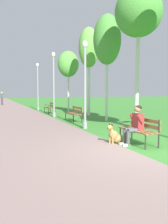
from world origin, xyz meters
The scene contains 15 objects.
ground_plane centered at (0.00, 0.00, 0.00)m, with size 120.00×120.00×0.00m, color #3D8433.
paved_path centered at (-2.48, 24.00, 0.02)m, with size 4.19×60.00×0.04m, color gray.
park_bench_near centered at (0.42, 0.81, 0.51)m, with size 0.55×1.50×0.85m.
park_bench_mid centered at (0.35, 6.80, 0.51)m, with size 0.55×1.50×0.85m.
park_bench_far centered at (0.25, 11.94, 0.51)m, with size 0.55×1.50×0.85m.
person_seated_on_near_bench centered at (0.21, 0.79, 0.68)m, with size 0.74×0.49×1.25m.
dog_shepherd centered at (-0.33, 1.11, 0.26)m, with size 0.80×0.44×0.71m.
lamp_post_near centered at (-0.05, 4.27, 2.03)m, with size 0.24×0.24×3.92m.
lamp_post_mid centered at (-0.12, 9.42, 2.19)m, with size 0.24×0.24×4.24m.
lamp_post_far centered at (-0.05, 15.24, 2.18)m, with size 0.24×0.24×4.20m.
birch_tree_second centered at (2.28, 3.63, 5.18)m, with size 2.14×2.07×6.31m.
birch_tree_third centered at (2.15, 6.33, 4.55)m, with size 1.53×1.66×5.97m.
birch_tree_fourth centered at (2.41, 9.47, 4.63)m, with size 1.41×1.48×6.10m.
birch_tree_fifth centered at (1.95, 12.61, 3.90)m, with size 1.73×1.47×4.98m.
pedestrian_distant centered at (-2.71, 24.53, 0.84)m, with size 0.32×0.22×1.65m.
Camera 1 is at (-3.97, -5.14, 1.67)m, focal length 36.26 mm.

